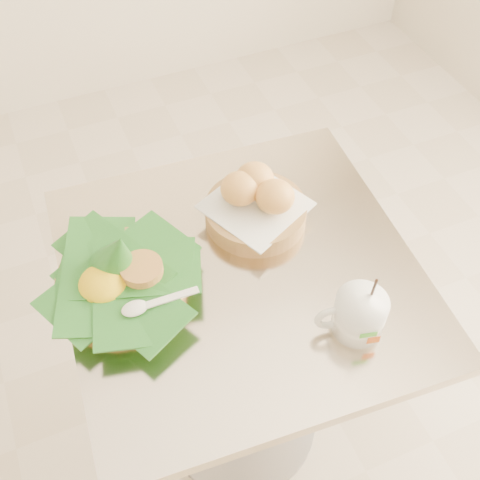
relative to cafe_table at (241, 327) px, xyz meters
name	(u,v)px	position (x,y,z in m)	size (l,w,h in m)	color
floor	(189,460)	(-0.18, -0.05, -0.53)	(3.60, 3.60, 0.00)	beige
cafe_table	(241,327)	(0.00, 0.00, 0.00)	(0.75, 0.75, 0.75)	gray
rice_basket	(120,275)	(-0.23, 0.05, 0.26)	(0.31, 0.31, 0.16)	tan
bread_basket	(256,203)	(0.08, 0.12, 0.27)	(0.25, 0.25, 0.11)	tan
coffee_mug	(358,314)	(0.14, -0.21, 0.27)	(0.13, 0.10, 0.17)	white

